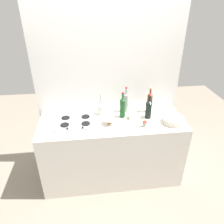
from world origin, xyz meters
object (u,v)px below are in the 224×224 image
(wine_bottle_mid_right, at_px, (150,102))
(stovetop_hob, at_px, (76,122))
(wine_bottle_mid_left, at_px, (149,109))
(wine_bottle_leftmost, at_px, (126,102))
(butter_dish, at_px, (134,117))
(wine_bottle_rightmost, at_px, (123,107))
(mixing_bowl, at_px, (110,121))
(condiment_jar_front, at_px, (145,124))
(utensil_crock, at_px, (101,110))
(plate_stack, at_px, (174,120))

(wine_bottle_mid_right, bearing_deg, stovetop_hob, -170.23)
(stovetop_hob, bearing_deg, wine_bottle_mid_left, 0.83)
(wine_bottle_leftmost, bearing_deg, butter_dish, -69.18)
(wine_bottle_rightmost, height_order, mixing_bowl, wine_bottle_rightmost)
(butter_dish, xyz_separation_m, condiment_jar_front, (0.08, -0.20, 0.01))
(stovetop_hob, relative_size, wine_bottle_leftmost, 1.43)
(wine_bottle_mid_right, relative_size, mixing_bowl, 2.40)
(utensil_crock, distance_m, condiment_jar_front, 0.60)
(wine_bottle_mid_left, height_order, utensil_crock, wine_bottle_mid_left)
(wine_bottle_mid_left, distance_m, condiment_jar_front, 0.24)
(stovetop_hob, bearing_deg, mixing_bowl, -11.14)
(butter_dish, bearing_deg, utensil_crock, 159.19)
(wine_bottle_leftmost, distance_m, wine_bottle_rightmost, 0.16)
(utensil_crock, height_order, condiment_jar_front, utensil_crock)
(wine_bottle_mid_left, distance_m, utensil_crock, 0.60)
(wine_bottle_rightmost, distance_m, condiment_jar_front, 0.36)
(wine_bottle_rightmost, height_order, condiment_jar_front, wine_bottle_rightmost)
(plate_stack, bearing_deg, butter_dish, 160.49)
(stovetop_hob, height_order, wine_bottle_leftmost, wine_bottle_leftmost)
(stovetop_hob, bearing_deg, wine_bottle_rightmost, 6.87)
(butter_dish, bearing_deg, stovetop_hob, -179.03)
(wine_bottle_mid_right, distance_m, condiment_jar_front, 0.40)
(wine_bottle_rightmost, xyz_separation_m, utensil_crock, (-0.26, 0.09, -0.07))
(wine_bottle_mid_left, height_order, wine_bottle_rightmost, wine_bottle_rightmost)
(wine_bottle_leftmost, bearing_deg, utensil_crock, -171.91)
(stovetop_hob, xyz_separation_m, wine_bottle_mid_right, (0.97, 0.17, 0.12))
(butter_dish, bearing_deg, mixing_bowl, -163.93)
(stovetop_hob, relative_size, utensil_crock, 1.59)
(wine_bottle_mid_right, distance_m, wine_bottle_rightmost, 0.39)
(wine_bottle_leftmost, distance_m, wine_bottle_mid_right, 0.31)
(stovetop_hob, distance_m, mixing_bowl, 0.42)
(wine_bottle_leftmost, bearing_deg, plate_stack, -34.22)
(wine_bottle_leftmost, height_order, wine_bottle_rightmost, wine_bottle_leftmost)
(wine_bottle_mid_left, distance_m, butter_dish, 0.20)
(wine_bottle_leftmost, xyz_separation_m, wine_bottle_rightmost, (-0.07, -0.14, -0.00))
(wine_bottle_mid_right, bearing_deg, mixing_bowl, -156.01)
(mixing_bowl, bearing_deg, stovetop_hob, 168.86)
(plate_stack, xyz_separation_m, wine_bottle_leftmost, (-0.53, 0.36, 0.10))
(plate_stack, relative_size, wine_bottle_rightmost, 0.77)
(stovetop_hob, bearing_deg, plate_stack, -7.12)
(wine_bottle_mid_right, xyz_separation_m, condiment_jar_front, (-0.15, -0.35, -0.10))
(utensil_crock, bearing_deg, wine_bottle_mid_right, 0.05)
(stovetop_hob, relative_size, wine_bottle_rightmost, 1.46)
(condiment_jar_front, bearing_deg, utensil_crock, 143.85)
(wine_bottle_rightmost, bearing_deg, mixing_bowl, -139.99)
(wine_bottle_rightmost, relative_size, condiment_jar_front, 4.72)
(stovetop_hob, bearing_deg, condiment_jar_front, -12.96)
(plate_stack, relative_size, utensil_crock, 0.85)
(stovetop_hob, relative_size, plate_stack, 1.88)
(mixing_bowl, bearing_deg, plate_stack, -4.97)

